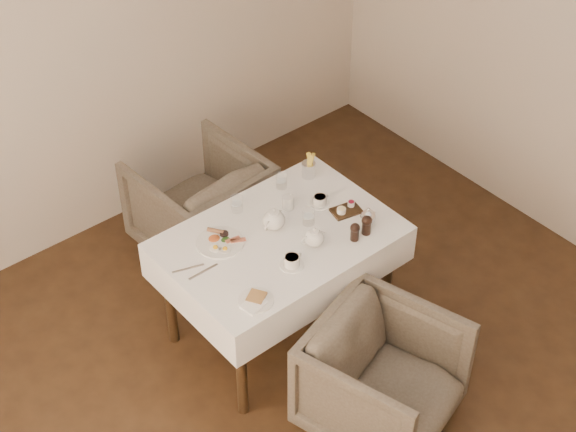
% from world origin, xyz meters
% --- Properties ---
extents(table, '(1.28, 0.88, 0.75)m').
position_xyz_m(table, '(0.24, 0.94, 0.64)').
color(table, black).
rests_on(table, ground).
extents(armchair_near, '(0.89, 0.90, 0.67)m').
position_xyz_m(armchair_near, '(0.24, 0.08, 0.33)').
color(armchair_near, '#483F34').
rests_on(armchair_near, ground).
extents(armchair_far, '(0.78, 0.80, 0.69)m').
position_xyz_m(armchair_far, '(0.33, 1.87, 0.35)').
color(armchair_far, '#483F34').
rests_on(armchair_far, ground).
extents(breakfast_plate, '(0.27, 0.27, 0.03)m').
position_xyz_m(breakfast_plate, '(-0.04, 1.10, 0.76)').
color(breakfast_plate, white).
rests_on(breakfast_plate, table).
extents(side_plate, '(0.19, 0.18, 0.02)m').
position_xyz_m(side_plate, '(-0.17, 0.62, 0.76)').
color(side_plate, white).
rests_on(side_plate, table).
extents(teapot_centre, '(0.21, 0.19, 0.14)m').
position_xyz_m(teapot_centre, '(0.26, 1.01, 0.82)').
color(teapot_centre, white).
rests_on(teapot_centre, table).
extents(teapot_front, '(0.17, 0.15, 0.12)m').
position_xyz_m(teapot_front, '(0.34, 0.76, 0.82)').
color(teapot_front, white).
rests_on(teapot_front, table).
extents(creamer, '(0.07, 0.07, 0.08)m').
position_xyz_m(creamer, '(0.43, 1.09, 0.80)').
color(creamer, white).
rests_on(creamer, table).
extents(teacup_near, '(0.13, 0.13, 0.06)m').
position_xyz_m(teacup_near, '(0.14, 0.71, 0.78)').
color(teacup_near, white).
rests_on(teacup_near, table).
extents(teacup_far, '(0.12, 0.12, 0.06)m').
position_xyz_m(teacup_far, '(0.59, 1.00, 0.78)').
color(teacup_far, white).
rests_on(teacup_far, table).
extents(glass_left, '(0.08, 0.08, 0.10)m').
position_xyz_m(glass_left, '(0.20, 1.26, 0.80)').
color(glass_left, silver).
rests_on(glass_left, table).
extents(glass_mid, '(0.09, 0.09, 0.10)m').
position_xyz_m(glass_mid, '(0.44, 0.92, 0.80)').
color(glass_mid, silver).
rests_on(glass_mid, table).
extents(glass_right, '(0.08, 0.08, 0.09)m').
position_xyz_m(glass_right, '(0.53, 1.27, 0.80)').
color(glass_right, silver).
rests_on(glass_right, table).
extents(condiment_board, '(0.19, 0.14, 0.04)m').
position_xyz_m(condiment_board, '(0.66, 0.86, 0.77)').
color(condiment_board, black).
rests_on(condiment_board, table).
extents(pepper_mill_left, '(0.07, 0.07, 0.11)m').
position_xyz_m(pepper_mill_left, '(0.54, 0.65, 0.81)').
color(pepper_mill_left, black).
rests_on(pepper_mill_left, table).
extents(pepper_mill_right, '(0.06, 0.06, 0.12)m').
position_xyz_m(pepper_mill_right, '(0.63, 0.65, 0.82)').
color(pepper_mill_right, black).
rests_on(pepper_mill_right, table).
extents(silver_pot, '(0.13, 0.11, 0.12)m').
position_xyz_m(silver_pot, '(0.69, 0.70, 0.81)').
color(silver_pot, white).
rests_on(silver_pot, table).
extents(fries_cup, '(0.08, 0.08, 0.17)m').
position_xyz_m(fries_cup, '(0.72, 1.24, 0.83)').
color(fries_cup, silver).
rests_on(fries_cup, table).
extents(cutlery_fork, '(0.17, 0.07, 0.00)m').
position_xyz_m(cutlery_fork, '(-0.30, 1.05, 0.76)').
color(cutlery_fork, silver).
rests_on(cutlery_fork, table).
extents(cutlery_knife, '(0.19, 0.02, 0.00)m').
position_xyz_m(cutlery_knife, '(-0.25, 0.97, 0.76)').
color(cutlery_knife, silver).
rests_on(cutlery_knife, table).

